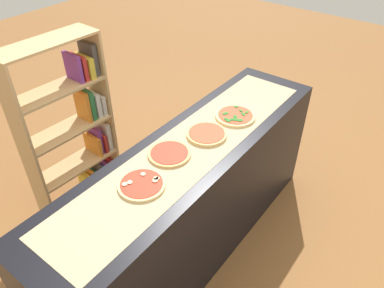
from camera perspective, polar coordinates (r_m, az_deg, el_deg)
name	(u,v)px	position (r m, az deg, el deg)	size (l,w,h in m)	color
ground_plane	(192,244)	(2.98, 0.00, -15.14)	(12.00, 12.00, 0.00)	brown
counter	(192,201)	(2.62, 0.00, -8.73)	(2.37, 0.59, 0.96)	black
parchment_paper	(192,146)	(2.30, 0.00, -0.38)	(2.12, 0.44, 0.00)	tan
pizza_mushroom_0	(142,184)	(2.04, -7.78, -6.19)	(0.26, 0.26, 0.02)	#E5C17F
pizza_plain_1	(169,154)	(2.23, -3.51, -1.48)	(0.26, 0.26, 0.02)	tan
pizza_plain_2	(207,134)	(2.38, 2.27, 1.56)	(0.26, 0.26, 0.02)	#DBB26B
pizza_spinach_3	(235,116)	(2.58, 6.70, 4.35)	(0.28, 0.28, 0.03)	#E5C17F
bookshelf	(79,129)	(3.10, -17.02, 2.19)	(0.73, 0.28, 1.43)	tan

